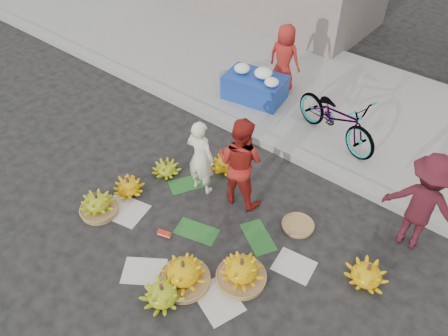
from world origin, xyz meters
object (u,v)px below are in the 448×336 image
Objects in this scene: flower_table at (255,86)px; vendor_cream at (201,157)px; banana_bunch_0 at (129,186)px; banana_bunch_4 at (241,271)px; bicycle at (337,117)px.

vendor_cream is at bearing -82.07° from flower_table.
vendor_cream is 2.78m from flower_table.
vendor_cream reaches higher than banana_bunch_0.
flower_table is at bearing 123.46° from banana_bunch_4.
vendor_cream reaches higher than bicycle.
banana_bunch_4 reaches higher than banana_bunch_0.
bicycle is (1.94, -0.21, 0.20)m from flower_table.
banana_bunch_0 is 0.83× the size of banana_bunch_4.
banana_bunch_4 is at bearing -4.28° from banana_bunch_0.
banana_bunch_0 is 3.49m from flower_table.
vendor_cream is 2.68m from bicycle.
banana_bunch_4 is 4.40m from flower_table.
banana_bunch_0 is 1.33m from vendor_cream.
banana_bunch_0 is 2.49m from banana_bunch_4.
banana_bunch_0 is 0.42× the size of vendor_cream.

